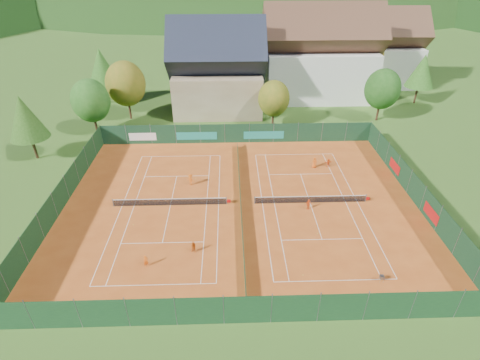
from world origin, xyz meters
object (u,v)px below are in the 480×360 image
ball_hopper (382,277)px  player_left_near (146,261)px  hotel_block_a (320,59)px  player_right_far_a (314,162)px  player_left_far (191,180)px  chalet (218,73)px  player_right_far_b (328,163)px  hotel_block_b (378,52)px  player_right_near (308,204)px  player_left_mid (194,247)px

ball_hopper → player_left_near: 21.06m
hotel_block_a → ball_hopper: (-4.07, -48.12, -6.83)m
hotel_block_a → player_left_near: size_ratio=17.31×
hotel_block_a → player_right_far_a: hotel_block_a is taller
ball_hopper → player_left_far: (-17.93, 16.43, 0.21)m
player_left_near → player_right_far_a: size_ratio=0.84×
hotel_block_a → player_left_near: (-24.97, -45.56, -6.76)m
hotel_block_a → player_left_far: bearing=-124.8°
chalet → player_left_far: bearing=-96.7°
player_left_far → player_right_far_b: (17.98, 3.93, -0.16)m
hotel_block_b → player_right_near: (-22.48, -45.22, -5.96)m
chalet → player_right_far_a: 26.15m
hotel_block_b → player_right_near: 50.85m
hotel_block_b → player_right_far_b: hotel_block_b is taller
hotel_block_a → player_left_far: 39.14m
ball_hopper → player_right_far_b: size_ratio=0.66×
player_right_near → player_right_far_b: bearing=43.2°
player_right_near → player_right_far_a: size_ratio=0.89×
player_left_near → player_right_near: player_right_near is taller
hotel_block_b → ball_hopper: size_ratio=21.60×
hotel_block_a → player_right_near: (-8.48, -37.22, -6.72)m
player_right_near → player_right_far_b: (4.47, 9.46, -0.06)m
player_left_mid → player_right_far_b: player_left_mid is taller
player_left_mid → player_right_far_a: (14.84, 16.02, 0.11)m
hotel_block_a → ball_hopper: 48.77m
player_left_mid → hotel_block_b: bearing=78.2°
player_left_mid → player_right_near: bearing=50.5°
hotel_block_b → player_right_far_b: size_ratio=14.35×
hotel_block_a → player_right_far_b: (-4.02, -27.76, -6.78)m
player_right_near → player_left_far: bearing=136.3°
hotel_block_a → player_right_near: bearing=-102.8°
player_left_mid → player_right_far_a: player_right_far_a is taller
chalet → player_left_near: 40.45m
hotel_block_b → player_right_near: size_ratio=13.10×
hotel_block_a → hotel_block_b: hotel_block_a is taller
player_left_far → player_right_far_b: 18.41m
chalet → player_right_far_b: chalet is taller
player_right_far_a → hotel_block_b: bearing=-115.1°
player_right_far_a → player_left_far: bearing=17.3°
hotel_block_b → player_right_far_a: size_ratio=11.66×
player_right_far_b → hotel_block_a: bearing=-112.9°
hotel_block_b → player_left_mid: (-34.75, -51.88, -5.99)m
chalet → player_right_near: bearing=-71.4°
chalet → ball_hopper: size_ratio=20.25×
player_right_near → player_right_far_a: 9.70m
player_left_near → player_left_mid: bearing=-12.6°
chalet → player_right_far_b: bearing=-55.4°
player_left_mid → player_right_far_a: bearing=69.2°
player_left_near → player_left_far: (2.97, 13.86, 0.14)m
chalet → player_right_far_b: 27.10m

